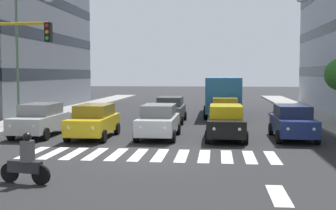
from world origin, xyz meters
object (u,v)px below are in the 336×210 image
Objects in this scene: street_lamp_right at (22,49)px; car_4 at (40,119)px; car_1 at (226,122)px; car_0 at (293,122)px; motorcycle_with_rider at (26,163)px; car_2 at (159,121)px; car_row2_1 at (170,109)px; car_3 at (94,121)px; car_row2_0 at (225,111)px; bus_behind_traffic at (223,92)px.

car_4 is at bearing 124.61° from street_lamp_right.
car_4 is at bearing -0.25° from car_1.
car_0 and car_4 have the same top height.
street_lamp_right is at bearing -65.48° from motorcycle_with_rider.
motorcycle_with_rider is at bearing 57.47° from car_1.
car_1 is 0.57× the size of street_lamp_right.
car_row2_1 is (0.17, -7.28, 0.00)m from car_2.
car_row2_1 is at bearing -98.69° from motorcycle_with_rider.
car_0 is 13.13m from car_4.
car_1 is (3.35, 0.35, 0.00)m from car_0.
car_0 is 1.00× the size of car_3.
car_row2_0 is 2.63× the size of motorcycle_with_rider.
street_lamp_right reaches higher than car_0.
bus_behind_traffic is at bearing -105.23° from motorcycle_with_rider.
car_row2_0 is (-0.07, -6.66, 0.00)m from car_1.
car_row2_0 is 6.46m from bus_behind_traffic.
car_3 is 9.77m from car_row2_0.
car_2 is 13.50m from bus_behind_traffic.
car_4 is (13.13, 0.31, 0.00)m from car_0.
car_row2_0 is at bearing -146.09° from car_4.
bus_behind_traffic is at bearing -116.75° from car_3.
car_row2_0 reaches higher than motorcycle_with_rider.
car_0 is 0.57× the size of street_lamp_right.
car_4 is (6.35, -0.02, 0.00)m from car_2.
car_3 and car_4 have the same top height.
car_1 is 1.00× the size of car_row2_1.
bus_behind_traffic is at bearing -143.06° from street_lamp_right.
car_1 and car_row2_0 have the same top height.
car_1 is at bearing -122.53° from motorcycle_with_rider.
car_0 is 16.54m from street_lamp_right.
car_2 is 6.35m from car_4.
car_3 is 1.00× the size of car_row2_0.
car_3 is (6.74, 0.34, 0.00)m from car_1.
car_row2_0 is 13.34m from street_lamp_right.
motorcycle_with_rider is at bearing 114.52° from street_lamp_right.
car_0 is 13.88m from motorcycle_with_rider.
car_row2_0 is 1.00× the size of car_row2_1.
car_0 is 7.11m from car_row2_0.
car_1 is 1.00× the size of car_2.
car_1 and car_3 have the same top height.
car_1 is 1.00× the size of car_3.
motorcycle_with_rider is (2.77, 9.74, -0.24)m from car_2.
car_0 is at bearing -178.65° from car_4.
car_row2_1 is at bearing -63.78° from car_1.
bus_behind_traffic reaches higher than car_row2_1.
car_row2_1 is (6.95, -6.95, 0.00)m from car_0.
street_lamp_right reaches higher than car_3.
car_row2_0 is at bearing -62.54° from car_0.
car_row2_1 is (3.59, -7.30, 0.00)m from car_1.
car_2 is 7.50m from car_row2_0.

